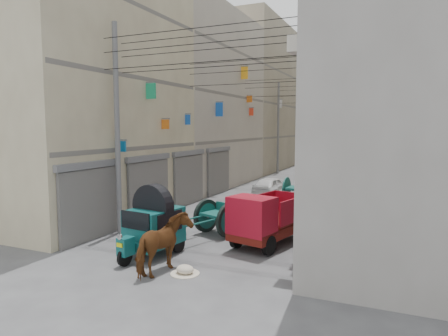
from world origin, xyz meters
The scene contains 18 objects.
ground centered at (0.00, 0.00, 0.00)m, with size 140.00×140.00×0.00m, color #444446.
building_row_left centered at (-8.00, 34.13, 6.46)m, with size 8.00×62.00×14.00m.
building_row_right centered at (8.00, 34.13, 6.46)m, with size 8.00×62.00×14.00m.
end_cap_building centered at (0.00, 66.00, 6.50)m, with size 22.00×10.00×13.00m, color gray.
shutters_left centered at (-3.92, 10.38, 1.49)m, with size 0.18×14.40×2.88m.
signboards centered at (-0.01, 21.66, 3.43)m, with size 8.22×40.52×5.67m.
ac_units centered at (3.65, 7.67, 7.43)m, with size 0.70×6.55×3.35m.
utility_poles centered at (0.00, 17.00, 4.00)m, with size 7.40×22.20×8.00m.
overhead_cables centered at (0.00, 14.40, 6.77)m, with size 7.40×22.52×1.12m.
auto_rickshaw centered at (-0.87, 4.25, 1.03)m, with size 1.65×2.55×1.75m.
tonga_cart centered at (0.00, 7.27, 0.67)m, with size 1.96×3.06×1.29m.
mini_truck centered at (2.11, 6.51, 0.88)m, with size 2.19×3.52×1.84m.
second_cart centered at (1.46, 14.78, 0.74)m, with size 1.65×1.47×1.39m.
feed_sack centered at (0.90, 3.15, 0.13)m, with size 0.51×0.41×0.26m, color beige.
horse centered at (0.31, 3.00, 0.82)m, with size 0.88×1.93×1.63m, color brown.
distant_car_white centered at (-0.76, 16.79, 0.56)m, with size 1.32×3.28×1.12m, color white.
distant_car_grey centered at (1.66, 30.15, 0.56)m, with size 1.19×3.42×1.13m, color #5D6361.
distant_car_green centered at (0.04, 43.40, 0.61)m, with size 1.70×4.18×1.21m, color #1D5435.
Camera 1 is at (6.26, -6.32, 4.09)m, focal length 32.00 mm.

